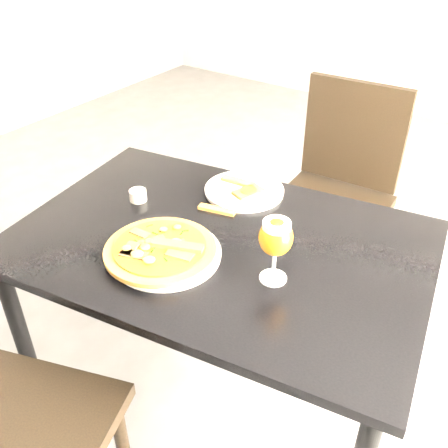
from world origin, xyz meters
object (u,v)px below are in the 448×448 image
Objects in this scene: dining_table at (219,263)px; pizza at (161,249)px; beer_glass at (276,238)px; chair_far at (336,191)px.

pizza is at bearing -126.35° from dining_table.
dining_table is at bearing 163.84° from beer_glass.
chair_far is 3.11× the size of pizza.
beer_glass reaches higher than dining_table.
beer_glass is at bearing 17.44° from pizza.
chair_far reaches higher than beer_glass.
pizza is at bearing -99.89° from chair_far.
chair_far is at bearing 102.06° from beer_glass.
chair_far is (0.03, 0.81, -0.12)m from dining_table.
dining_table is 0.82m from chair_far.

